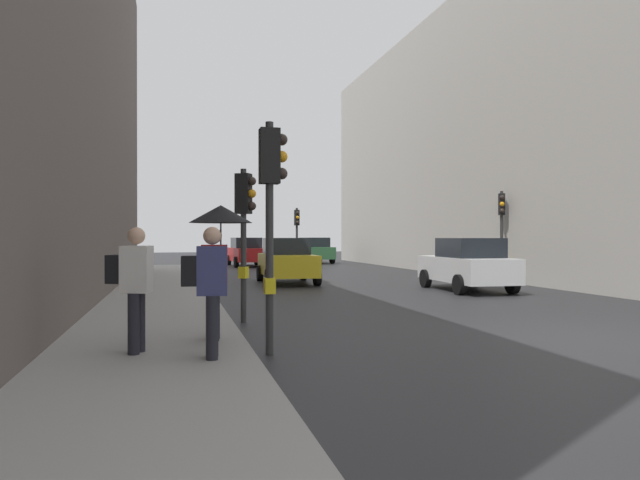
% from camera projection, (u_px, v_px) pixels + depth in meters
% --- Properties ---
extents(ground_plane, '(120.00, 120.00, 0.00)m').
position_uv_depth(ground_plane, '(575.00, 338.00, 10.11)').
color(ground_plane, '#28282B').
extents(sidewalk_kerb, '(2.92, 40.00, 0.16)m').
position_uv_depth(sidewalk_kerb, '(160.00, 306.00, 14.11)').
color(sidewalk_kerb, gray).
rests_on(sidewalk_kerb, ground).
extents(building_facade_right, '(12.00, 33.57, 13.19)m').
position_uv_depth(building_facade_right, '(543.00, 146.00, 29.76)').
color(building_facade_right, '#B2ADA3').
rests_on(building_facade_right, ground).
extents(traffic_light_near_left, '(0.43, 0.24, 3.54)m').
position_uv_depth(traffic_light_near_left, '(271.00, 194.00, 8.66)').
color(traffic_light_near_left, '#2D2D2D').
rests_on(traffic_light_near_left, ground).
extents(traffic_light_mid_street, '(0.35, 0.45, 3.60)m').
position_uv_depth(traffic_light_mid_street, '(502.00, 219.00, 22.20)').
color(traffic_light_mid_street, '#2D2D2D').
rests_on(traffic_light_mid_street, ground).
extents(traffic_light_far_median, '(0.25, 0.43, 3.37)m').
position_uv_depth(traffic_light_far_median, '(297.00, 227.00, 30.80)').
color(traffic_light_far_median, '#2D2D2D').
rests_on(traffic_light_far_median, ground).
extents(traffic_light_near_right, '(0.44, 0.37, 3.22)m').
position_uv_depth(traffic_light_near_right, '(245.00, 217.00, 11.88)').
color(traffic_light_near_right, '#2D2D2D').
rests_on(traffic_light_near_right, ground).
extents(car_red_sedan, '(2.26, 4.32, 1.76)m').
position_uv_depth(car_red_sedan, '(247.00, 252.00, 35.10)').
color(car_red_sedan, red).
rests_on(car_red_sedan, ground).
extents(car_white_compact, '(2.16, 4.27, 1.76)m').
position_uv_depth(car_white_compact, '(467.00, 264.00, 19.00)').
color(car_white_compact, silver).
rests_on(car_white_compact, ground).
extents(car_yellow_taxi, '(2.12, 4.25, 1.76)m').
position_uv_depth(car_yellow_taxi, '(287.00, 261.00, 22.10)').
color(car_yellow_taxi, yellow).
rests_on(car_yellow_taxi, ground).
extents(car_green_estate, '(2.27, 4.32, 1.76)m').
position_uv_depth(car_green_estate, '(314.00, 250.00, 39.15)').
color(car_green_estate, '#2D6038').
rests_on(car_green_estate, ground).
extents(pedestrian_with_umbrella, '(1.00, 1.00, 2.14)m').
position_uv_depth(pedestrian_with_umbrella, '(219.00, 234.00, 9.03)').
color(pedestrian_with_umbrella, black).
rests_on(pedestrian_with_umbrella, sidewalk_kerb).
extents(pedestrian_with_black_backpack, '(0.66, 0.46, 1.77)m').
position_uv_depth(pedestrian_with_black_backpack, '(133.00, 282.00, 7.99)').
color(pedestrian_with_black_backpack, black).
rests_on(pedestrian_with_black_backpack, sidewalk_kerb).
extents(pedestrian_with_grey_backpack, '(0.62, 0.36, 1.77)m').
position_uv_depth(pedestrian_with_grey_backpack, '(209.00, 284.00, 7.64)').
color(pedestrian_with_grey_backpack, black).
rests_on(pedestrian_with_grey_backpack, sidewalk_kerb).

